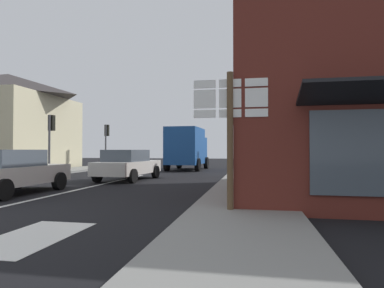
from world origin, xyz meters
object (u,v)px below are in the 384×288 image
object	(u,v)px
sedan_far	(128,164)
route_sign_post	(230,126)
traffic_light_near_left	(51,131)
traffic_light_far_right	(237,135)
delivery_truck	(187,147)
sedan_near	(10,171)
traffic_light_far_left	(107,136)
traffic_light_near_right	(232,126)

from	to	relation	value
sedan_far	route_sign_post	xyz separation A→B (m)	(5.46, -7.52, 1.24)
sedan_far	traffic_light_near_left	xyz separation A→B (m)	(-5.53, 2.03, 1.82)
sedan_far	traffic_light_far_right	world-z (taller)	traffic_light_far_right
sedan_far	delivery_truck	bearing A→B (deg)	82.16
sedan_near	traffic_light_near_left	distance (m)	8.50
route_sign_post	traffic_light_far_right	world-z (taller)	traffic_light_far_right
traffic_light_far_right	traffic_light_far_left	distance (m)	10.40
sedan_near	sedan_far	size ratio (longest dim) A/B	0.97
route_sign_post	traffic_light_near_right	size ratio (longest dim) A/B	0.85
sedan_near	traffic_light_far_left	distance (m)	15.21
sedan_far	traffic_light_near_right	bearing A→B (deg)	33.12
delivery_truck	traffic_light_near_left	size ratio (longest dim) A/B	1.45
route_sign_post	traffic_light_far_left	xyz separation A→B (m)	(-10.99, 16.75, 0.58)
sedan_far	traffic_light_far_left	bearing A→B (deg)	120.96
sedan_near	route_sign_post	bearing A→B (deg)	-15.81
route_sign_post	traffic_light_near_right	world-z (taller)	traffic_light_near_right
sedan_far	traffic_light_far_right	size ratio (longest dim) A/B	1.28
sedan_far	traffic_light_near_left	world-z (taller)	traffic_light_near_left
route_sign_post	traffic_light_far_right	size ratio (longest dim) A/B	0.95
sedan_near	traffic_light_near_right	bearing A→B (deg)	51.87
traffic_light_near_left	traffic_light_far_right	world-z (taller)	traffic_light_near_left
delivery_truck	traffic_light_far_right	distance (m)	3.76
sedan_far	delivery_truck	xyz separation A→B (m)	(1.17, 8.51, 0.89)
sedan_far	delivery_truck	distance (m)	8.64
delivery_truck	traffic_light_far_left	distance (m)	6.81
traffic_light_near_left	route_sign_post	bearing A→B (deg)	-40.99
traffic_light_far_right	route_sign_post	bearing A→B (deg)	-87.72
traffic_light_far_right	traffic_light_far_left	size ratio (longest dim) A/B	0.97
sedan_near	traffic_light_near_right	world-z (taller)	traffic_light_near_right
traffic_light_near_left	traffic_light_far_left	distance (m)	7.19
sedan_near	delivery_truck	bearing A→B (deg)	77.54
delivery_truck	traffic_light_near_left	distance (m)	9.37
sedan_near	traffic_light_near_left	size ratio (longest dim) A/B	1.21
route_sign_post	traffic_light_far_right	xyz separation A→B (m)	(-0.63, 15.88, 0.50)
sedan_far	traffic_light_far_left	size ratio (longest dim) A/B	1.24
sedan_far	route_sign_post	world-z (taller)	route_sign_post
delivery_truck	route_sign_post	world-z (taller)	route_sign_post
sedan_far	traffic_light_near_right	world-z (taller)	traffic_light_near_right
sedan_far	traffic_light_near_left	distance (m)	6.17
traffic_light_near_right	traffic_light_near_left	bearing A→B (deg)	-173.85
traffic_light_far_right	traffic_light_near_right	size ratio (longest dim) A/B	0.90
sedan_near	sedan_far	bearing A→B (deg)	70.63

